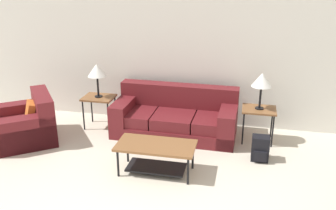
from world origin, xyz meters
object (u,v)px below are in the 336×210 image
at_px(couch, 175,118).
at_px(side_table_right, 259,112).
at_px(armchair, 27,124).
at_px(backpack, 260,149).
at_px(table_lamp_left, 97,71).
at_px(coffee_table, 156,152).
at_px(side_table_left, 99,100).
at_px(table_lamp_right, 262,81).

distance_m(couch, side_table_right, 1.43).
distance_m(armchair, backpack, 3.85).
height_order(side_table_right, backpack, side_table_right).
relative_size(table_lamp_left, backpack, 1.55).
height_order(coffee_table, side_table_right, side_table_right).
xyz_separation_m(coffee_table, backpack, (1.46, 0.69, -0.14)).
distance_m(table_lamp_left, backpack, 3.07).
bearing_deg(side_table_left, coffee_table, -44.26).
relative_size(coffee_table, table_lamp_left, 1.83).
bearing_deg(side_table_right, coffee_table, -136.21).
relative_size(side_table_right, backpack, 1.49).
distance_m(couch, armchair, 2.52).
bearing_deg(coffee_table, armchair, 166.34).
xyz_separation_m(couch, table_lamp_left, (-1.41, -0.01, 0.78)).
bearing_deg(table_lamp_right, coffee_table, -136.21).
bearing_deg(coffee_table, couch, 89.47).
relative_size(armchair, coffee_table, 1.22).
xyz_separation_m(armchair, table_lamp_left, (0.98, 0.79, 0.78)).
xyz_separation_m(side_table_right, backpack, (0.04, -0.68, -0.33)).
bearing_deg(table_lamp_left, armchair, -141.37).
height_order(couch, side_table_right, couch).
xyz_separation_m(side_table_left, side_table_right, (2.83, 0.00, 0.00)).
xyz_separation_m(armchair, coffee_table, (2.38, -0.58, 0.04)).
height_order(coffee_table, backpack, coffee_table).
bearing_deg(backpack, armchair, -178.40).
bearing_deg(armchair, backpack, 1.60).
bearing_deg(table_lamp_left, side_table_left, 180.00).
height_order(armchair, backpack, armchair).
bearing_deg(table_lamp_left, side_table_right, 0.00).
bearing_deg(armchair, table_lamp_right, 11.66).
height_order(side_table_left, table_lamp_left, table_lamp_left).
xyz_separation_m(couch, side_table_right, (1.41, -0.01, 0.23)).
relative_size(couch, table_lamp_right, 3.51).
xyz_separation_m(armchair, table_lamp_right, (3.81, 0.79, 0.78)).
bearing_deg(side_table_left, couch, 0.23).
height_order(coffee_table, side_table_left, side_table_left).
distance_m(side_table_left, table_lamp_right, 2.88).
distance_m(side_table_right, table_lamp_left, 2.88).
distance_m(coffee_table, backpack, 1.62).
bearing_deg(side_table_left, side_table_right, 0.00).
relative_size(couch, backpack, 5.44).
bearing_deg(backpack, table_lamp_left, 166.68).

